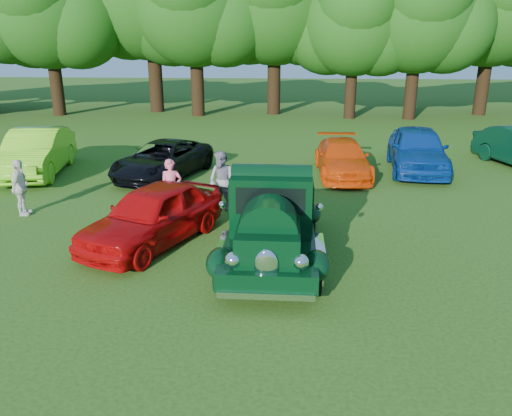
# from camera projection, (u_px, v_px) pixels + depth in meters

# --- Properties ---
(ground) EXTENTS (120.00, 120.00, 0.00)m
(ground) POSITION_uv_depth(u_px,v_px,m) (231.00, 270.00, 10.71)
(ground) COLOR #254D12
(ground) RESTS_ON ground
(hero_pickup) EXTENTS (2.40, 5.16, 2.02)m
(hero_pickup) POSITION_uv_depth(u_px,v_px,m) (272.00, 221.00, 11.09)
(hero_pickup) COLOR black
(hero_pickup) RESTS_ON ground
(red_convertible) EXTENTS (3.25, 4.54, 1.44)m
(red_convertible) POSITION_uv_depth(u_px,v_px,m) (153.00, 215.00, 11.94)
(red_convertible) COLOR #B00708
(red_convertible) RESTS_ON ground
(back_car_lime) EXTENTS (2.68, 5.25, 1.65)m
(back_car_lime) POSITION_uv_depth(u_px,v_px,m) (36.00, 152.00, 18.18)
(back_car_lime) COLOR #6FD01B
(back_car_lime) RESTS_ON ground
(back_car_black) EXTENTS (3.32, 5.03, 1.28)m
(back_car_black) POSITION_uv_depth(u_px,v_px,m) (163.00, 160.00, 17.89)
(back_car_black) COLOR black
(back_car_black) RESTS_ON ground
(back_car_orange) EXTENTS (1.92, 4.42, 1.27)m
(back_car_orange) POSITION_uv_depth(u_px,v_px,m) (342.00, 158.00, 18.13)
(back_car_orange) COLOR #E14007
(back_car_orange) RESTS_ON ground
(back_car_blue) EXTENTS (2.48, 5.09, 1.67)m
(back_car_blue) POSITION_uv_depth(u_px,v_px,m) (417.00, 149.00, 18.66)
(back_car_blue) COLOR navy
(back_car_blue) RESTS_ON ground
(spectator_pink) EXTENTS (0.68, 0.54, 1.63)m
(spectator_pink) POSITION_uv_depth(u_px,v_px,m) (171.00, 188.00, 13.74)
(spectator_pink) COLOR #E95F76
(spectator_pink) RESTS_ON ground
(spectator_grey) EXTENTS (1.06, 1.02, 1.72)m
(spectator_grey) POSITION_uv_depth(u_px,v_px,m) (222.00, 181.00, 14.30)
(spectator_grey) COLOR gray
(spectator_grey) RESTS_ON ground
(spectator_white) EXTENTS (0.50, 0.97, 1.59)m
(spectator_white) POSITION_uv_depth(u_px,v_px,m) (20.00, 188.00, 13.88)
(spectator_white) COLOR silver
(spectator_white) RESTS_ON ground
(tree_line) EXTENTS (64.45, 10.85, 12.25)m
(tree_line) POSITION_uv_depth(u_px,v_px,m) (275.00, 1.00, 31.17)
(tree_line) COLOR black
(tree_line) RESTS_ON ground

